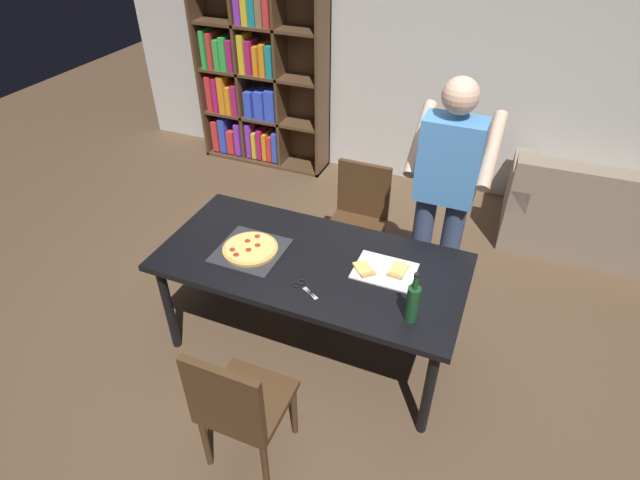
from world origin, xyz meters
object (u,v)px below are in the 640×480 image
at_px(dining_table, 311,268).
at_px(pepperoni_pizza_on_tray, 250,249).
at_px(couch, 610,218).
at_px(wine_bottle, 413,303).
at_px(chair_near_camera, 238,404).
at_px(chair_far_side, 358,214).
at_px(kitchen_scissors, 303,287).
at_px(bookshelf, 256,78).
at_px(person_serving_pizza, 445,190).

xyz_separation_m(dining_table, pepperoni_pizza_on_tray, (-0.39, -0.06, 0.08)).
relative_size(couch, wine_bottle, 5.46).
bearing_deg(couch, dining_table, -133.75).
xyz_separation_m(chair_near_camera, chair_far_side, (0.00, 1.88, 0.00)).
xyz_separation_m(chair_near_camera, couch, (1.90, 2.93, -0.21)).
xyz_separation_m(chair_far_side, kitchen_scissors, (0.06, -1.19, 0.24)).
relative_size(chair_far_side, couch, 0.52).
bearing_deg(couch, chair_far_side, -151.17).
xyz_separation_m(couch, bookshelf, (-3.54, 0.39, 0.61)).
distance_m(couch, wine_bottle, 2.61).
height_order(chair_far_side, wine_bottle, wine_bottle).
distance_m(chair_near_camera, chair_far_side, 1.88).
bearing_deg(wine_bottle, person_serving_pizza, 92.57).
distance_m(wine_bottle, kitchen_scissors, 0.64).
bearing_deg(bookshelf, kitchen_scissors, -57.08).
bearing_deg(person_serving_pizza, couch, 45.31).
height_order(pepperoni_pizza_on_tray, kitchen_scissors, pepperoni_pizza_on_tray).
relative_size(dining_table, chair_far_side, 2.11).
bearing_deg(kitchen_scissors, wine_bottle, -0.86).
relative_size(chair_near_camera, couch, 0.52).
bearing_deg(pepperoni_pizza_on_tray, chair_far_side, 68.98).
distance_m(chair_far_side, couch, 2.18).
bearing_deg(couch, pepperoni_pizza_on_tray, -138.12).
relative_size(dining_table, wine_bottle, 6.00).
relative_size(chair_far_side, pepperoni_pizza_on_tray, 2.20).
bearing_deg(pepperoni_pizza_on_tray, couch, 41.88).
bearing_deg(chair_far_side, person_serving_pizza, -18.76).
bearing_deg(pepperoni_pizza_on_tray, dining_table, 9.46).
distance_m(dining_table, bookshelf, 2.90).
bearing_deg(chair_near_camera, wine_bottle, 44.54).
distance_m(couch, person_serving_pizza, 1.91).
distance_m(chair_far_side, kitchen_scissors, 1.21).
distance_m(couch, pepperoni_pizza_on_tray, 3.11).
height_order(chair_near_camera, chair_far_side, same).
relative_size(dining_table, bookshelf, 0.97).
relative_size(chair_far_side, person_serving_pizza, 0.51).
xyz_separation_m(dining_table, person_serving_pizza, (0.65, 0.72, 0.32)).
bearing_deg(chair_near_camera, chair_far_side, 90.00).
distance_m(chair_far_side, wine_bottle, 1.43).
xyz_separation_m(pepperoni_pizza_on_tray, kitchen_scissors, (0.44, -0.18, -0.01)).
relative_size(couch, person_serving_pizza, 0.99).
bearing_deg(wine_bottle, bookshelf, 131.53).
height_order(person_serving_pizza, wine_bottle, person_serving_pizza).
height_order(chair_far_side, bookshelf, bookshelf).
distance_m(bookshelf, wine_bottle, 3.52).
height_order(couch, kitchen_scissors, couch).
height_order(wine_bottle, kitchen_scissors, wine_bottle).
bearing_deg(person_serving_pizza, chair_near_camera, -111.34).
xyz_separation_m(chair_far_side, person_serving_pizza, (0.65, -0.22, 0.49)).
distance_m(dining_table, chair_far_side, 0.95).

